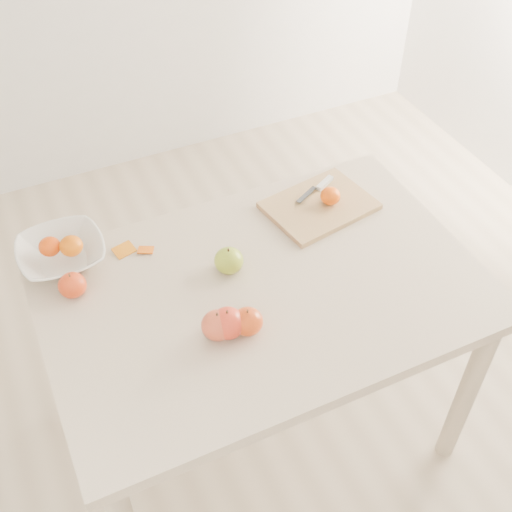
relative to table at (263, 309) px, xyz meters
name	(u,v)px	position (x,y,z in m)	size (l,w,h in m)	color
ground	(262,428)	(0.00, 0.00, -0.65)	(3.50, 3.50, 0.00)	#C6B293
table	(263,309)	(0.00, 0.00, 0.00)	(1.20, 0.80, 0.75)	beige
cutting_board	(319,206)	(0.30, 0.22, 0.11)	(0.32, 0.23, 0.02)	tan
board_tangerine	(330,196)	(0.33, 0.21, 0.14)	(0.06, 0.06, 0.05)	red
fruit_bowl	(62,253)	(-0.48, 0.33, 0.13)	(0.24, 0.24, 0.06)	white
bowl_tangerine_near	(50,246)	(-0.50, 0.34, 0.16)	(0.06, 0.06, 0.05)	#D84D07
bowl_tangerine_far	(71,246)	(-0.45, 0.31, 0.16)	(0.07, 0.07, 0.06)	orange
orange_peel_a	(124,251)	(-0.31, 0.29, 0.10)	(0.06, 0.04, 0.00)	#C5690D
orange_peel_b	(146,251)	(-0.25, 0.27, 0.10)	(0.04, 0.04, 0.00)	#D0590E
paring_knife	(322,185)	(0.35, 0.30, 0.12)	(0.16, 0.08, 0.01)	silver
apple_green	(229,261)	(-0.06, 0.10, 0.14)	(0.08, 0.08, 0.07)	olive
apple_red_b	(228,323)	(-0.15, -0.11, 0.14)	(0.09, 0.09, 0.08)	maroon
apple_red_c	(218,325)	(-0.18, -0.10, 0.14)	(0.08, 0.08, 0.08)	maroon
apple_red_a	(72,285)	(-0.48, 0.19, 0.13)	(0.08, 0.08, 0.07)	#9F1007
apple_red_e	(248,321)	(-0.10, -0.12, 0.13)	(0.08, 0.08, 0.07)	#8D0707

